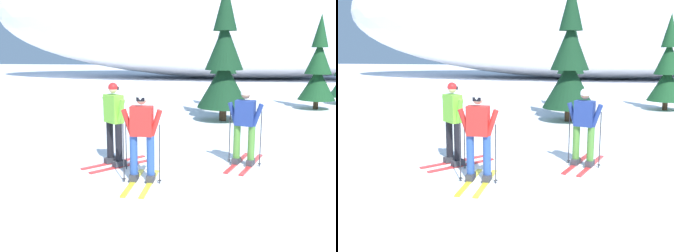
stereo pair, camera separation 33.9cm
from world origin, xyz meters
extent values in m
plane|color=white|center=(0.00, 0.00, 0.00)|extent=(120.00, 120.00, 0.00)
cube|color=gold|center=(-1.14, -0.48, 0.01)|extent=(0.10, 1.55, 0.03)
cube|color=gold|center=(-1.46, -0.48, 0.01)|extent=(0.10, 1.55, 0.03)
cube|color=#38383D|center=(-1.14, -0.38, 0.09)|extent=(0.14, 0.28, 0.12)
cube|color=#38383D|center=(-1.46, -0.38, 0.09)|extent=(0.14, 0.28, 0.12)
cylinder|color=#2D519E|center=(-1.14, -0.38, 0.53)|extent=(0.15, 0.15, 0.76)
cylinder|color=#2D519E|center=(-1.46, -0.38, 0.53)|extent=(0.15, 0.15, 0.76)
cube|color=red|center=(-1.30, -0.38, 1.19)|extent=(0.41, 0.24, 0.56)
cylinder|color=red|center=(-1.04, -0.38, 1.12)|extent=(0.27, 0.10, 0.58)
cylinder|color=red|center=(-1.56, -0.38, 1.12)|extent=(0.27, 0.10, 0.58)
sphere|color=tan|center=(-1.30, -0.38, 1.59)|extent=(0.19, 0.19, 0.19)
sphere|color=white|center=(-1.30, -0.38, 1.62)|extent=(0.21, 0.21, 0.21)
cube|color=black|center=(-1.30, -0.46, 1.60)|extent=(0.15, 0.04, 0.07)
cylinder|color=#2D2D33|center=(-0.95, -0.43, 0.57)|extent=(0.02, 0.02, 1.14)
cylinder|color=#2D2D33|center=(-0.95, -0.43, 0.06)|extent=(0.07, 0.07, 0.01)
cylinder|color=#2D2D33|center=(-1.65, -0.44, 0.57)|extent=(0.02, 0.02, 1.14)
cylinder|color=#2D2D33|center=(-1.65, -0.44, 0.06)|extent=(0.07, 0.07, 0.01)
cube|color=red|center=(0.54, 1.16, 0.01)|extent=(0.62, 1.69, 0.03)
cube|color=red|center=(0.84, 1.06, 0.01)|extent=(0.62, 1.69, 0.03)
cube|color=#38383D|center=(0.51, 1.07, 0.09)|extent=(0.22, 0.31, 0.12)
cube|color=#38383D|center=(0.81, 0.97, 0.09)|extent=(0.22, 0.31, 0.12)
cylinder|color=#4C8433|center=(0.51, 1.07, 0.52)|extent=(0.15, 0.15, 0.74)
cylinder|color=#4C8433|center=(0.81, 0.97, 0.52)|extent=(0.15, 0.15, 0.74)
cube|color=navy|center=(0.66, 1.02, 1.16)|extent=(0.46, 0.35, 0.55)
cylinder|color=navy|center=(0.42, 1.09, 1.09)|extent=(0.29, 0.18, 0.58)
cylinder|color=navy|center=(0.90, 0.94, 1.09)|extent=(0.29, 0.18, 0.58)
sphere|color=#A37556|center=(0.66, 1.02, 1.56)|extent=(0.19, 0.19, 0.19)
sphere|color=white|center=(0.66, 1.02, 1.59)|extent=(0.21, 0.21, 0.21)
cube|color=black|center=(0.68, 1.09, 1.57)|extent=(0.15, 0.08, 0.07)
cylinder|color=#2D2D33|center=(0.35, 1.18, 0.61)|extent=(0.02, 0.02, 1.21)
cylinder|color=#2D2D33|center=(0.35, 1.18, 0.06)|extent=(0.07, 0.07, 0.01)
cylinder|color=#2D2D33|center=(1.00, 0.97, 0.61)|extent=(0.02, 0.02, 1.21)
cylinder|color=#2D2D33|center=(1.00, 0.97, 0.06)|extent=(0.07, 0.07, 0.01)
cube|color=red|center=(-2.18, 0.77, 0.01)|extent=(1.17, 1.29, 0.03)
cube|color=red|center=(-1.92, 0.53, 0.01)|extent=(1.17, 1.29, 0.03)
cube|color=#38383D|center=(-2.25, 0.69, 0.09)|extent=(0.29, 0.30, 0.12)
cube|color=#38383D|center=(-1.99, 0.46, 0.09)|extent=(0.29, 0.30, 0.12)
cylinder|color=black|center=(-2.25, 0.69, 0.55)|extent=(0.15, 0.15, 0.81)
cylinder|color=black|center=(-1.99, 0.46, 0.55)|extent=(0.15, 0.15, 0.81)
cube|color=#75C638|center=(-2.12, 0.58, 1.26)|extent=(0.49, 0.48, 0.60)
cylinder|color=#75C638|center=(-2.32, 0.76, 1.21)|extent=(0.27, 0.26, 0.58)
cylinder|color=#75C638|center=(-1.92, 0.39, 1.21)|extent=(0.27, 0.26, 0.58)
sphere|color=beige|center=(-2.12, 0.58, 1.68)|extent=(0.19, 0.19, 0.19)
sphere|color=red|center=(-2.12, 0.58, 1.71)|extent=(0.21, 0.21, 0.21)
cube|color=black|center=(-2.07, 0.64, 1.69)|extent=(0.14, 0.13, 0.07)
cylinder|color=#2D2D33|center=(-2.35, 0.86, 0.57)|extent=(0.02, 0.02, 1.14)
cylinder|color=#2D2D33|center=(-2.35, 0.86, 0.06)|extent=(0.07, 0.07, 0.01)
cylinder|color=#2D2D33|center=(-1.81, 0.38, 0.57)|extent=(0.02, 0.02, 1.14)
cylinder|color=#2D2D33|center=(-1.81, 0.38, 0.06)|extent=(0.07, 0.07, 0.01)
cylinder|color=#47301E|center=(0.11, 9.34, 0.27)|extent=(0.22, 0.22, 0.55)
cone|color=#14381E|center=(0.11, 9.34, 1.11)|extent=(1.56, 1.56, 1.40)
cone|color=#14381E|center=(0.11, 9.34, 2.23)|extent=(1.12, 1.12, 1.40)
cone|color=#14381E|center=(0.11, 9.34, 3.34)|extent=(0.69, 0.69, 1.40)
cylinder|color=#47301E|center=(0.15, 6.51, 0.33)|extent=(0.26, 0.26, 0.65)
cone|color=#14381E|center=(0.15, 6.51, 1.32)|extent=(1.86, 1.86, 1.66)
cone|color=#14381E|center=(0.15, 6.51, 2.65)|extent=(1.34, 1.34, 1.66)
cone|color=#14381E|center=(0.15, 6.51, 3.98)|extent=(0.82, 0.82, 1.66)
cylinder|color=#47301E|center=(4.07, 9.93, 0.27)|extent=(0.22, 0.22, 0.54)
cone|color=#194723|center=(4.07, 9.93, 1.09)|extent=(1.54, 1.54, 1.38)
cone|color=#194723|center=(4.07, 9.93, 2.19)|extent=(1.11, 1.11, 1.38)
cone|color=#194723|center=(4.07, 9.93, 3.29)|extent=(0.68, 0.68, 1.38)
ellipsoid|color=white|center=(1.66, 28.56, 6.11)|extent=(46.22, 15.90, 12.21)
camera|label=1|loc=(0.24, -7.32, 2.47)|focal=41.42mm
camera|label=2|loc=(0.57, -7.26, 2.47)|focal=41.42mm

